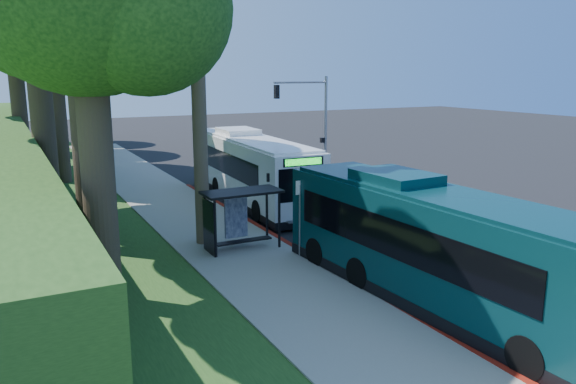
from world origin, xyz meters
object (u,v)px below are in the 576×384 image
white_bus (251,168)px  pickup (312,178)px  teal_bus (437,246)px  bus_shelter (235,208)px

white_bus → pickup: size_ratio=2.43×
white_bus → teal_bus: (-0.67, -16.13, -0.00)m
bus_shelter → white_bus: bearing=62.3°
bus_shelter → pickup: (8.87, 9.09, -1.03)m
white_bus → pickup: 4.88m
teal_bus → pickup: 17.96m
pickup → bus_shelter: bearing=-144.4°
teal_bus → white_bus: bearing=84.8°
white_bus → pickup: bearing=14.8°
bus_shelter → teal_bus: 8.80m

